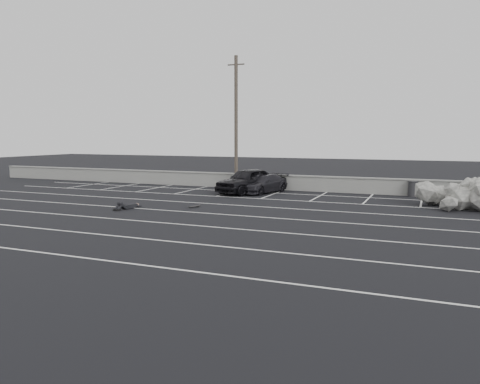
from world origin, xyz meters
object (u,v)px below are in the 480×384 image
at_px(trash_bin, 413,189).
at_px(skateboard, 194,206).
at_px(car_right, 263,184).
at_px(person, 131,204).
at_px(utility_pole, 236,122).
at_px(car_left, 247,180).
at_px(riprap_pile, 476,198).

bearing_deg(trash_bin, skateboard, -138.69).
xyz_separation_m(car_right, person, (-4.14, -8.92, -0.39)).
bearing_deg(utility_pole, car_right, -28.27).
height_order(utility_pole, trash_bin, utility_pole).
xyz_separation_m(car_left, person, (-3.20, -8.52, -0.61)).
xyz_separation_m(car_right, riprap_pile, (12.51, -2.46, -0.04)).
height_order(car_left, trash_bin, car_left).
bearing_deg(skateboard, riprap_pile, 40.51).
bearing_deg(trash_bin, car_right, -169.38).
height_order(trash_bin, skateboard, trash_bin).
bearing_deg(riprap_pile, skateboard, -159.94).
distance_m(car_right, skateboard, 7.57).
bearing_deg(utility_pole, riprap_pile, -14.24).
bearing_deg(skateboard, utility_pole, 119.03).
height_order(car_right, riprap_pile, riprap_pile).
bearing_deg(car_left, trash_bin, 31.26).
bearing_deg(utility_pole, person, -99.07).
xyz_separation_m(trash_bin, skateboard, (-10.47, -9.20, -0.43)).
distance_m(riprap_pile, person, 17.86).
xyz_separation_m(car_left, skateboard, (-0.23, -7.05, -0.76)).
bearing_deg(car_right, person, -99.11).
bearing_deg(riprap_pile, car_right, 168.85).
xyz_separation_m(utility_pole, trash_bin, (11.80, 0.40, -4.20)).
bearing_deg(car_right, riprap_pile, 4.61).
height_order(car_left, riprap_pile, car_left).
height_order(car_right, trash_bin, car_right).
relative_size(car_right, riprap_pile, 0.76).
relative_size(car_left, riprap_pile, 0.88).
xyz_separation_m(riprap_pile, person, (-16.64, -6.46, -0.35)).
xyz_separation_m(trash_bin, person, (-13.44, -10.67, -0.27)).
xyz_separation_m(person, skateboard, (2.97, 1.47, -0.15)).
bearing_deg(car_right, car_left, -140.81).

